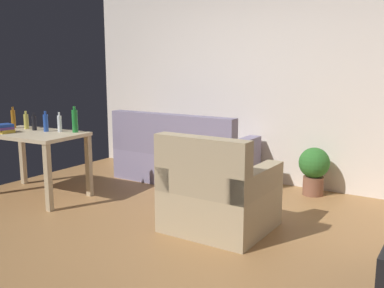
{
  "coord_description": "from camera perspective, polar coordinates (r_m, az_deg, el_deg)",
  "views": [
    {
      "loc": [
        2.37,
        -3.05,
        1.52
      ],
      "look_at": [
        0.1,
        0.5,
        0.75
      ],
      "focal_mm": 40.41,
      "sensor_mm": 36.0,
      "label": 1
    }
  ],
  "objects": [
    {
      "name": "bottle_amber",
      "position": [
        5.71,
        -22.51,
        3.09
      ],
      "size": [
        0.05,
        0.05,
        0.26
      ],
      "color": "#9E6019",
      "rests_on": "desk"
    },
    {
      "name": "wall_rear",
      "position": [
        5.76,
        8.39,
        8.56
      ],
      "size": [
        5.2,
        0.1,
        2.7
      ],
      "primitive_type": "cube",
      "color": "silver",
      "rests_on": "ground_plane"
    },
    {
      "name": "bottle_blue",
      "position": [
        5.29,
        -18.74,
        2.69
      ],
      "size": [
        0.06,
        0.06,
        0.24
      ],
      "color": "#2347A3",
      "rests_on": "desk"
    },
    {
      "name": "couch",
      "position": [
        5.71,
        -1.23,
        -1.91
      ],
      "size": [
        1.8,
        0.84,
        0.92
      ],
      "rotation": [
        0.0,
        0.0,
        3.14
      ],
      "color": "gray",
      "rests_on": "ground_plane"
    },
    {
      "name": "bottle_squat",
      "position": [
        5.6,
        -21.04,
        2.84
      ],
      "size": [
        0.06,
        0.06,
        0.22
      ],
      "color": "#BCB24C",
      "rests_on": "desk"
    },
    {
      "name": "ground_plane",
      "position": [
        4.15,
        -4.98,
        -11.31
      ],
      "size": [
        5.2,
        4.4,
        0.02
      ],
      "primitive_type": "cube",
      "color": "#9E7042"
    },
    {
      "name": "desk",
      "position": [
        5.31,
        -20.32,
        0.3
      ],
      "size": [
        1.24,
        0.78,
        0.76
      ],
      "rotation": [
        0.0,
        0.0,
        0.07
      ],
      "color": "#C6B28E",
      "rests_on": "ground_plane"
    },
    {
      "name": "bottle_green",
      "position": [
        5.12,
        -15.2,
        2.98
      ],
      "size": [
        0.07,
        0.07,
        0.3
      ],
      "color": "#1E722D",
      "rests_on": "desk"
    },
    {
      "name": "book_stack",
      "position": [
        5.36,
        -23.63,
        1.89
      ],
      "size": [
        0.23,
        0.2,
        0.1
      ],
      "color": "#B7932D",
      "rests_on": "desk"
    },
    {
      "name": "armchair",
      "position": [
        4.03,
        3.34,
        -6.95
      ],
      "size": [
        0.91,
        0.85,
        0.92
      ],
      "rotation": [
        0.0,
        0.0,
        3.13
      ],
      "color": "tan",
      "rests_on": "ground_plane"
    },
    {
      "name": "potted_plant",
      "position": [
        5.29,
        15.8,
        -3.03
      ],
      "size": [
        0.36,
        0.36,
        0.57
      ],
      "color": "brown",
      "rests_on": "ground_plane"
    },
    {
      "name": "bottle_dark",
      "position": [
        5.44,
        -20.11,
        2.67
      ],
      "size": [
        0.05,
        0.05,
        0.21
      ],
      "color": "black",
      "rests_on": "desk"
    },
    {
      "name": "bottle_clear",
      "position": [
        5.21,
        -17.08,
        2.63
      ],
      "size": [
        0.05,
        0.05,
        0.23
      ],
      "color": "silver",
      "rests_on": "desk"
    }
  ]
}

